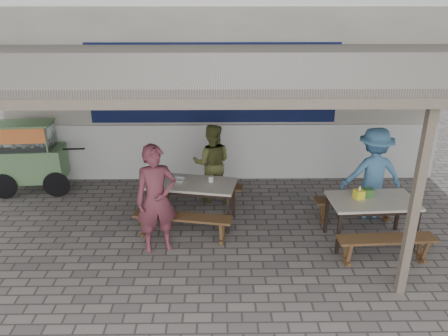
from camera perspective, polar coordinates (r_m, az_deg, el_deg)
ground at (r=6.87m, az=0.19°, el=-11.26°), size 60.00×60.00×0.00m
back_wall at (r=9.53m, az=-0.16°, el=9.73°), size 9.00×1.28×3.50m
warung_roof at (r=6.71m, az=0.23°, el=13.02°), size 9.00×4.21×2.81m
table_left at (r=7.48m, az=-4.31°, el=-2.46°), size 1.60×0.97×0.75m
bench_left_street at (r=7.09m, az=-5.45°, el=-6.98°), size 1.62×0.57×0.45m
bench_left_wall at (r=8.17m, az=-3.20°, el=-2.75°), size 1.62×0.57×0.45m
table_right at (r=7.26m, az=18.79°, el=-4.49°), size 1.38×0.83×0.75m
bench_right_street at (r=6.91m, az=20.38°, el=-9.32°), size 1.45×0.36×0.45m
bench_right_wall at (r=7.93m, az=16.83°, el=-4.61°), size 1.45×0.36×0.45m
vendor_cart at (r=9.42m, az=-23.95°, el=1.60°), size 1.77×0.79×1.42m
patron_street_side at (r=6.68m, az=-8.82°, el=-4.06°), size 0.71×0.56×1.72m
patron_wall_side at (r=8.24m, az=-1.58°, el=0.65°), size 0.76×0.61×1.51m
patron_right_table at (r=8.03m, az=18.85°, el=-0.68°), size 1.10×0.67×1.65m
tissue_box at (r=7.18m, az=17.22°, el=-3.28°), size 0.17×0.17×0.14m
donation_box at (r=7.27m, az=18.13°, el=-3.07°), size 0.22×0.16×0.14m
condiment_jar at (r=7.45m, az=-1.71°, el=-1.44°), size 0.09×0.09×0.10m
condiment_bowl at (r=7.51m, az=-5.89°, el=-1.56°), size 0.22×0.22×0.05m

